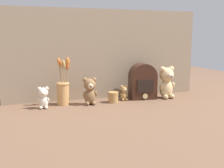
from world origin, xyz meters
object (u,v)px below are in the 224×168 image
at_px(teddy_bear_large, 167,82).
at_px(decorative_tin_tall, 113,97).
at_px(teddy_bear_tiny, 124,92).
at_px(teddy_bear_medium, 90,90).
at_px(vintage_radio, 143,82).
at_px(flower_vase, 63,90).
at_px(teddy_bear_small, 43,97).

distance_m(teddy_bear_large, decorative_tin_tall, 0.44).
distance_m(teddy_bear_large, teddy_bear_tiny, 0.34).
bearing_deg(teddy_bear_large, teddy_bear_medium, -179.80).
bearing_deg(vintage_radio, teddy_bear_tiny, -175.52).
distance_m(vintage_radio, decorative_tin_tall, 0.28).
relative_size(teddy_bear_large, flower_vase, 0.74).
relative_size(teddy_bear_large, teddy_bear_small, 1.69).
bearing_deg(decorative_tin_tall, teddy_bear_large, -0.25).
bearing_deg(decorative_tin_tall, flower_vase, 171.24).
height_order(teddy_bear_small, flower_vase, flower_vase).
height_order(teddy_bear_large, teddy_bear_medium, teddy_bear_large).
xyz_separation_m(teddy_bear_medium, teddy_bear_tiny, (0.27, 0.04, -0.04)).
bearing_deg(teddy_bear_large, flower_vase, 175.98).
xyz_separation_m(vintage_radio, decorative_tin_tall, (-0.26, -0.05, -0.09)).
relative_size(teddy_bear_medium, flower_vase, 0.57).
relative_size(teddy_bear_small, decorative_tin_tall, 1.90).
xyz_separation_m(teddy_bear_small, vintage_radio, (0.74, 0.05, 0.06)).
height_order(teddy_bear_large, vintage_radio, vintage_radio).
bearing_deg(decorative_tin_tall, teddy_bear_medium, -178.62).
height_order(teddy_bear_medium, decorative_tin_tall, teddy_bear_medium).
bearing_deg(vintage_radio, flower_vase, 179.38).
bearing_deg(teddy_bear_medium, teddy_bear_tiny, 8.09).
xyz_separation_m(teddy_bear_large, decorative_tin_tall, (-0.44, 0.00, -0.09)).
xyz_separation_m(teddy_bear_tiny, flower_vase, (-0.44, 0.02, 0.04)).
distance_m(teddy_bear_medium, flower_vase, 0.18).
height_order(vintage_radio, decorative_tin_tall, vintage_radio).
relative_size(teddy_bear_large, decorative_tin_tall, 3.22).
height_order(teddy_bear_large, teddy_bear_tiny, teddy_bear_large).
height_order(teddy_bear_small, vintage_radio, vintage_radio).
bearing_deg(flower_vase, teddy_bear_tiny, -2.41).
distance_m(teddy_bear_tiny, decorative_tin_tall, 0.11).
bearing_deg(teddy_bear_small, teddy_bear_tiny, 4.02).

